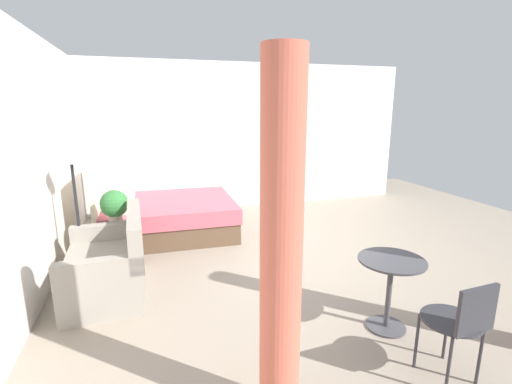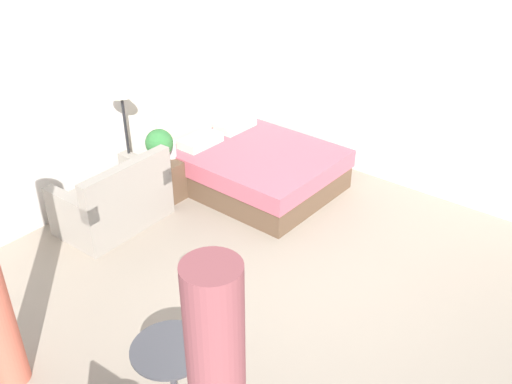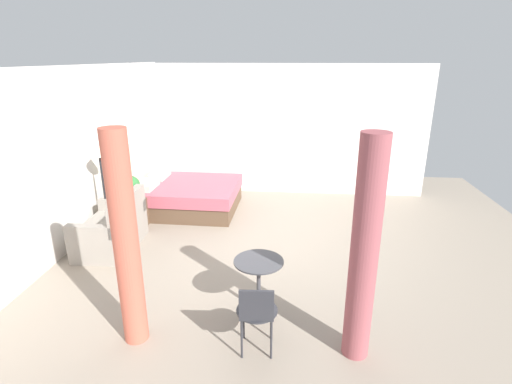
# 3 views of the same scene
# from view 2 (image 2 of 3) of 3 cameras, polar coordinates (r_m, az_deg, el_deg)

# --- Properties ---
(ground_plane) EXTENTS (8.48, 9.56, 0.02)m
(ground_plane) POSITION_cam_2_polar(r_m,az_deg,el_deg) (5.87, 5.24, -10.26)
(ground_plane) COLOR gray
(wall_back) EXTENTS (8.48, 0.12, 2.87)m
(wall_back) POSITION_cam_2_polar(r_m,az_deg,el_deg) (7.19, -16.73, 9.84)
(wall_back) COLOR silver
(wall_back) RESTS_ON ground
(wall_right) EXTENTS (0.12, 6.56, 2.87)m
(wall_right) POSITION_cam_2_polar(r_m,az_deg,el_deg) (7.34, 17.99, 10.05)
(wall_right) COLOR silver
(wall_right) RESTS_ON ground
(bed) EXTENTS (1.71, 2.08, 1.32)m
(bed) POSITION_cam_2_polar(r_m,az_deg,el_deg) (7.54, -0.33, 2.80)
(bed) COLOR brown
(bed) RESTS_ON ground
(couch) EXTENTS (1.28, 0.85, 0.91)m
(couch) POSITION_cam_2_polar(r_m,az_deg,el_deg) (6.91, -14.29, -1.05)
(couch) COLOR gray
(couch) RESTS_ON ground
(nightstand) EXTENTS (0.48, 0.35, 0.53)m
(nightstand) POSITION_cam_2_polar(r_m,az_deg,el_deg) (7.35, -8.82, 1.22)
(nightstand) COLOR brown
(nightstand) RESTS_ON ground
(potted_plant) EXTENTS (0.35, 0.35, 0.47)m
(potted_plant) POSITION_cam_2_polar(r_m,az_deg,el_deg) (7.06, -9.86, 4.82)
(potted_plant) COLOR tan
(potted_plant) RESTS_ON nightstand
(vase) EXTENTS (0.11, 0.11, 0.24)m
(vase) POSITION_cam_2_polar(r_m,az_deg,el_deg) (7.27, -8.62, 4.34)
(vase) COLOR silver
(vase) RESTS_ON nightstand
(floor_lamp) EXTENTS (0.29, 0.29, 1.58)m
(floor_lamp) POSITION_cam_2_polar(r_m,az_deg,el_deg) (7.06, -13.51, 8.78)
(floor_lamp) COLOR black
(floor_lamp) RESTS_ON ground
(balcony_table) EXTENTS (0.60, 0.60, 0.69)m
(balcony_table) POSITION_cam_2_polar(r_m,az_deg,el_deg) (4.51, -8.60, -17.40)
(balcony_table) COLOR #3F3F44
(balcony_table) RESTS_ON ground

